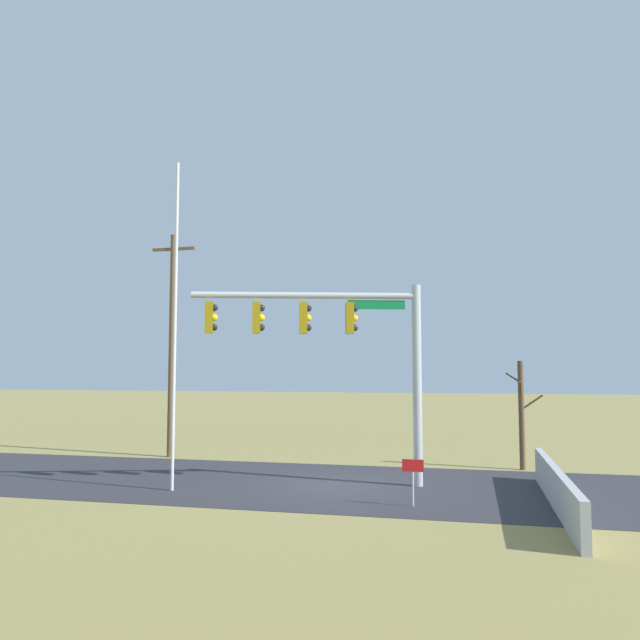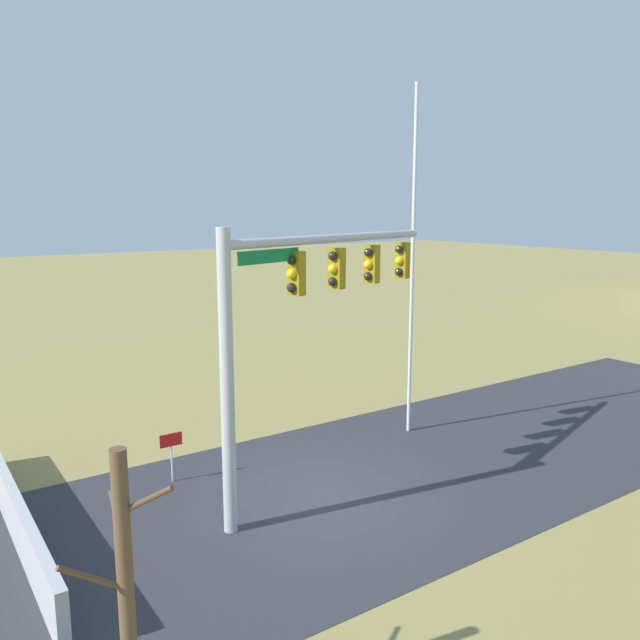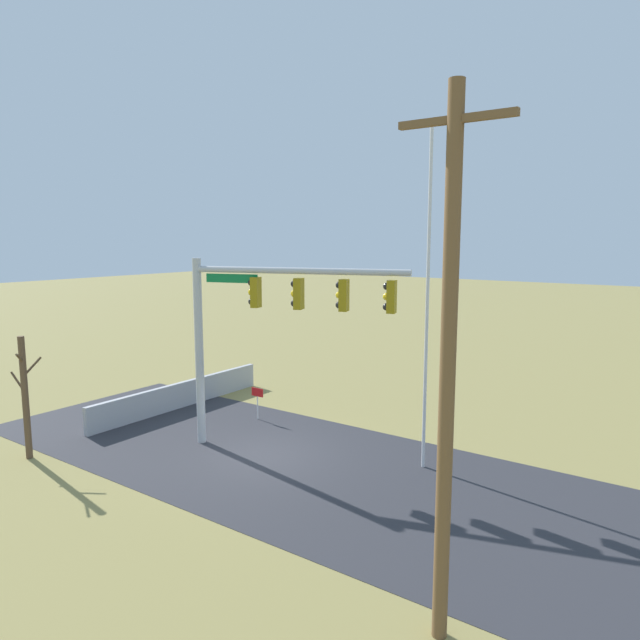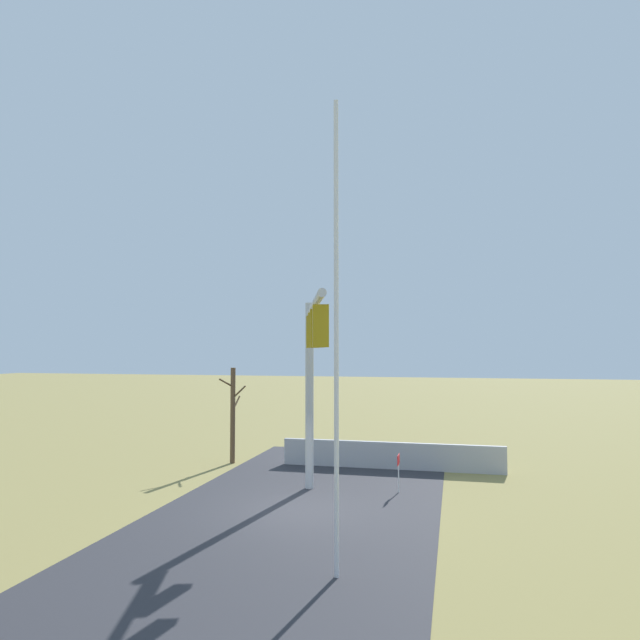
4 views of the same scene
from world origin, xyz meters
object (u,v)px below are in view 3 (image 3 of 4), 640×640
signal_mast (264,313)px  bare_tree (25,396)px  flagpole (427,304)px  utility_pole (448,366)px  open_sign (257,396)px

signal_mast → bare_tree: bearing=40.3°
flagpole → utility_pole: flagpole is taller
signal_mast → open_sign: signal_mast is taller
flagpole → bare_tree: (10.39, 6.49, -2.95)m
flagpole → open_sign: size_ratio=8.11×
open_sign → utility_pole: bearing=145.7°
bare_tree → flagpole: bearing=-148.0°
utility_pole → bare_tree: 14.09m
signal_mast → utility_pole: utility_pole is taller
bare_tree → open_sign: 7.86m
bare_tree → signal_mast: bearing=-139.7°
signal_mast → bare_tree: size_ratio=1.77×
flagpole → signal_mast: bearing=19.7°
signal_mast → flagpole: 5.07m
flagpole → bare_tree: size_ratio=2.55×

